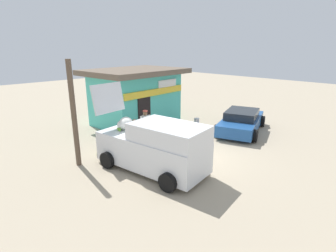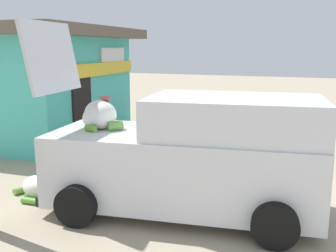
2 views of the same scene
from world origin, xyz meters
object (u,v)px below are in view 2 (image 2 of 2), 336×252
at_px(delivery_van, 191,155).
at_px(vendor_standing, 106,126).
at_px(customer_bending, 83,140).
at_px(paint_bucket, 168,124).
at_px(parked_sedan, 251,115).
at_px(storefront_bar, 48,81).
at_px(unloaded_banana_pile, 36,187).

height_order(delivery_van, vendor_standing, delivery_van).
relative_size(vendor_standing, customer_bending, 1.14).
relative_size(delivery_van, paint_bucket, 12.59).
distance_m(parked_sedan, vendor_standing, 5.44).
height_order(storefront_bar, delivery_van, storefront_bar).
height_order(storefront_bar, unloaded_banana_pile, storefront_bar).
xyz_separation_m(parked_sedan, paint_bucket, (-0.69, 2.61, -0.39)).
bearing_deg(unloaded_banana_pile, paint_bucket, 0.16).
bearing_deg(customer_bending, parked_sedan, -21.62).
distance_m(delivery_van, unloaded_banana_pile, 2.97).
bearing_deg(delivery_van, paint_bucket, 25.41).
bearing_deg(customer_bending, unloaded_banana_pile, 168.64).
height_order(storefront_bar, paint_bucket, storefront_bar).
bearing_deg(unloaded_banana_pile, storefront_bar, 35.26).
height_order(storefront_bar, customer_bending, storefront_bar).
bearing_deg(customer_bending, vendor_standing, 5.02).
height_order(parked_sedan, customer_bending, customer_bending).
relative_size(storefront_bar, vendor_standing, 3.72).
distance_m(vendor_standing, customer_bending, 1.08).
xyz_separation_m(storefront_bar, paint_bucket, (2.35, -2.87, -1.52)).
distance_m(customer_bending, unloaded_banana_pile, 1.39).
height_order(vendor_standing, unloaded_banana_pile, vendor_standing).
xyz_separation_m(storefront_bar, vendor_standing, (-1.81, -3.04, -0.80)).
bearing_deg(storefront_bar, customer_bending, -132.69).
bearing_deg(storefront_bar, paint_bucket, -50.76).
distance_m(storefront_bar, paint_bucket, 4.01).
bearing_deg(storefront_bar, unloaded_banana_pile, -144.74).
bearing_deg(customer_bending, paint_bucket, 2.83).
bearing_deg(parked_sedan, storefront_bar, 118.99).
relative_size(storefront_bar, paint_bucket, 15.69).
distance_m(parked_sedan, unloaded_banana_pile, 7.59).
bearing_deg(vendor_standing, parked_sedan, -26.74).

